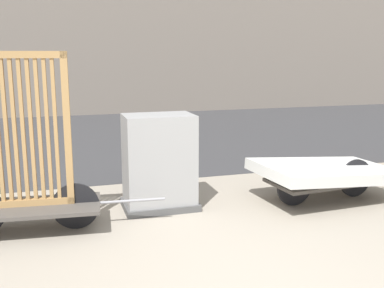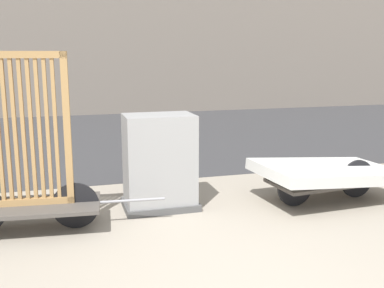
% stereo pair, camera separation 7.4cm
% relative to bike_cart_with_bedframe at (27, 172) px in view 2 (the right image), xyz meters
% --- Properties ---
extents(road_strip, '(56.00, 7.83, 0.01)m').
position_rel_bike_cart_with_bedframe_xyz_m(road_strip, '(1.76, 5.41, -0.63)').
color(road_strip, '#38383A').
rests_on(road_strip, ground_plane).
extents(bike_cart_with_bedframe, '(2.17, 0.80, 1.85)m').
position_rel_bike_cart_with_bedframe_xyz_m(bike_cart_with_bedframe, '(0.00, 0.00, 0.00)').
color(bike_cart_with_bedframe, '#4C4742').
rests_on(bike_cart_with_bedframe, ground_plane).
extents(bike_cart_with_mattress, '(2.35, 1.20, 0.53)m').
position_rel_bike_cart_with_bedframe_xyz_m(bike_cart_with_mattress, '(3.53, 0.00, -0.27)').
color(bike_cart_with_mattress, '#4C4742').
rests_on(bike_cart_with_mattress, ground_plane).
extents(utility_cabinet, '(0.87, 0.61, 1.13)m').
position_rel_bike_cart_with_bedframe_xyz_m(utility_cabinet, '(1.46, 0.35, -0.11)').
color(utility_cabinet, '#4C4C4C').
rests_on(utility_cabinet, ground_plane).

